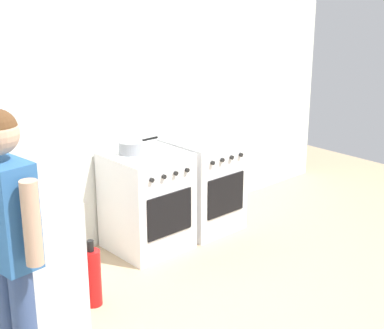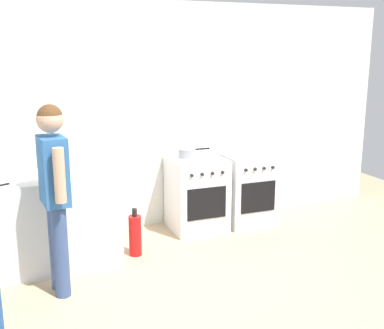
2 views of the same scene
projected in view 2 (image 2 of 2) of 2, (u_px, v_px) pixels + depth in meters
The scene contains 9 objects.
ground_plane at pixel (227, 295), 4.15m from camera, with size 8.00×8.00×0.00m, color tan.
back_wall at pixel (157, 117), 5.61m from camera, with size 6.00×0.10×2.60m, color silver.
counter_unit at pixel (48, 220), 4.65m from camera, with size 1.30×0.70×0.90m, color silver.
oven_left at pixel (197, 194), 5.60m from camera, with size 0.61×0.62×0.85m.
oven_right at pixel (246, 188), 5.83m from camera, with size 0.58×0.62×0.85m.
pot at pixel (187, 153), 5.54m from camera, with size 0.38×0.20×0.10m.
knife_paring at pixel (52, 176), 4.49m from camera, with size 0.19×0.13×0.01m.
person at pixel (54, 184), 3.98m from camera, with size 0.23×0.57×1.64m.
fire_extinguisher at pixel (135, 235), 4.91m from camera, with size 0.13×0.13×0.50m.
Camera 2 is at (-1.66, -3.41, 2.05)m, focal length 45.00 mm.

